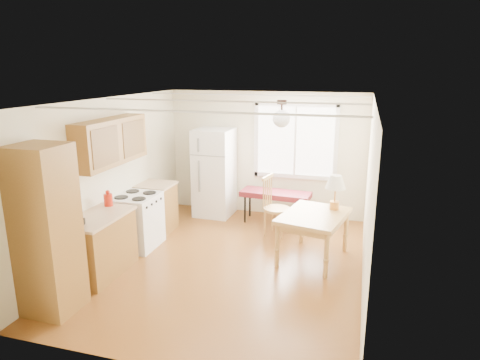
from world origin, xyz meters
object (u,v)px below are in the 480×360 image
at_px(bench, 276,195).
at_px(chair, 272,201).
at_px(dining_table, 314,220).
at_px(refrigerator, 214,173).

height_order(bench, chair, chair).
distance_m(dining_table, chair, 1.20).
relative_size(refrigerator, chair, 1.64).
bearing_deg(dining_table, chair, 146.50).
bearing_deg(bench, refrigerator, 179.37).
height_order(dining_table, chair, chair).
relative_size(refrigerator, dining_table, 1.30).
bearing_deg(chair, bench, 106.82).
xyz_separation_m(refrigerator, bench, (1.30, -0.12, -0.33)).
bearing_deg(bench, dining_table, -54.03).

